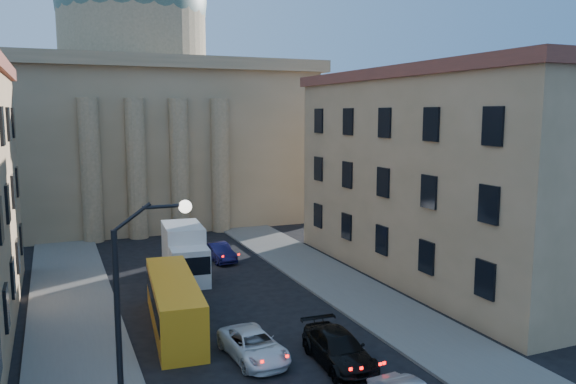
# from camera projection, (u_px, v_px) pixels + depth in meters

# --- Properties ---
(sidewalk_left) EXTENTS (5.00, 60.00, 0.15)m
(sidewalk_left) POSITION_uv_depth(u_px,v_px,m) (78.00, 350.00, 27.62)
(sidewalk_left) COLOR #625F5A
(sidewalk_left) RESTS_ON ground
(sidewalk_right) EXTENTS (5.00, 60.00, 0.15)m
(sidewalk_right) POSITION_uv_depth(u_px,v_px,m) (375.00, 305.00, 34.17)
(sidewalk_right) COLOR #625F5A
(sidewalk_right) RESTS_ON ground
(church) EXTENTS (68.02, 28.76, 36.60)m
(church) POSITION_uv_depth(u_px,v_px,m) (137.00, 111.00, 63.40)
(church) COLOR #806E4E
(church) RESTS_ON ground
(building_right) EXTENTS (11.60, 26.60, 14.70)m
(building_right) POSITION_uv_depth(u_px,v_px,m) (450.00, 173.00, 40.06)
(building_right) COLOR tan
(building_right) RESTS_ON ground
(street_lamp) EXTENTS (2.62, 0.44, 8.83)m
(street_lamp) POSITION_uv_depth(u_px,v_px,m) (134.00, 310.00, 18.35)
(street_lamp) COLOR black
(street_lamp) RESTS_ON ground
(car_left_mid) EXTENTS (2.57, 4.95, 1.33)m
(car_left_mid) POSITION_uv_depth(u_px,v_px,m) (253.00, 345.00, 26.75)
(car_left_mid) COLOR white
(car_left_mid) RESTS_ON ground
(car_right_mid) EXTENTS (2.40, 5.37, 1.53)m
(car_right_mid) POSITION_uv_depth(u_px,v_px,m) (339.00, 349.00, 26.14)
(car_right_mid) COLOR black
(car_right_mid) RESTS_ON ground
(car_right_far) EXTENTS (1.63, 3.78, 1.27)m
(car_right_far) POSITION_uv_depth(u_px,v_px,m) (346.00, 352.00, 26.14)
(car_right_far) COLOR #54545A
(car_right_far) RESTS_ON ground
(car_right_distant) EXTENTS (1.85, 4.40, 1.41)m
(car_right_distant) POSITION_uv_depth(u_px,v_px,m) (219.00, 252.00, 44.48)
(car_right_distant) COLOR black
(car_right_distant) RESTS_ON ground
(city_bus) EXTENTS (3.17, 10.06, 2.79)m
(city_bus) POSITION_uv_depth(u_px,v_px,m) (174.00, 302.00, 30.42)
(city_bus) COLOR orange
(city_bus) RESTS_ON ground
(box_truck) EXTENTS (3.12, 6.80, 3.63)m
(box_truck) POSITION_uv_depth(u_px,v_px,m) (185.00, 254.00, 39.96)
(box_truck) COLOR silver
(box_truck) RESTS_ON ground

